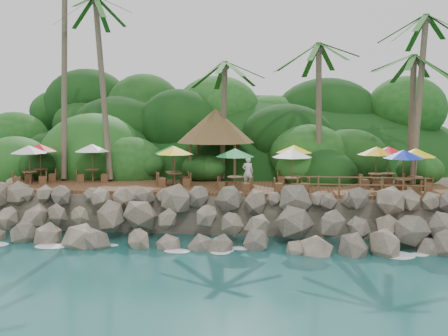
# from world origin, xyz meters

# --- Properties ---
(ground) EXTENTS (140.00, 140.00, 0.00)m
(ground) POSITION_xyz_m (0.00, 0.00, 0.00)
(ground) COLOR #19514F
(ground) RESTS_ON ground
(land_base) EXTENTS (32.00, 25.20, 2.10)m
(land_base) POSITION_xyz_m (0.00, 16.00, 1.05)
(land_base) COLOR gray
(land_base) RESTS_ON ground
(jungle_hill) EXTENTS (44.80, 28.00, 15.40)m
(jungle_hill) POSITION_xyz_m (0.00, 23.50, 0.00)
(jungle_hill) COLOR #143811
(jungle_hill) RESTS_ON ground
(seawall) EXTENTS (29.00, 4.00, 2.30)m
(seawall) POSITION_xyz_m (0.00, 2.00, 1.15)
(seawall) COLOR gray
(seawall) RESTS_ON ground
(terrace) EXTENTS (26.00, 5.00, 0.20)m
(terrace) POSITION_xyz_m (0.00, 6.00, 2.20)
(terrace) COLOR brown
(terrace) RESTS_ON land_base
(jungle_foliage) EXTENTS (44.00, 16.00, 12.00)m
(jungle_foliage) POSITION_xyz_m (0.00, 15.00, 0.00)
(jungle_foliage) COLOR #143811
(jungle_foliage) RESTS_ON ground
(foam_line) EXTENTS (25.20, 0.80, 0.06)m
(foam_line) POSITION_xyz_m (0.00, 0.30, 0.03)
(foam_line) COLOR white
(foam_line) RESTS_ON ground
(palms) EXTENTS (28.21, 7.03, 15.04)m
(palms) POSITION_xyz_m (1.53, 8.74, 12.18)
(palms) COLOR brown
(palms) RESTS_ON ground
(palapa) EXTENTS (5.06, 5.06, 4.60)m
(palapa) POSITION_xyz_m (-0.94, 9.34, 5.79)
(palapa) COLOR brown
(palapa) RESTS_ON ground
(dining_clusters) EXTENTS (24.75, 5.40, 2.38)m
(dining_clusters) POSITION_xyz_m (0.81, 5.99, 4.28)
(dining_clusters) COLOR brown
(dining_clusters) RESTS_ON terrace
(railing) EXTENTS (7.20, 0.10, 1.00)m
(railing) POSITION_xyz_m (7.54, 3.65, 2.91)
(railing) COLOR brown
(railing) RESTS_ON terrace
(waiter) EXTENTS (0.69, 0.51, 1.75)m
(waiter) POSITION_xyz_m (1.40, 6.10, 3.17)
(waiter) COLOR white
(waiter) RESTS_ON terrace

